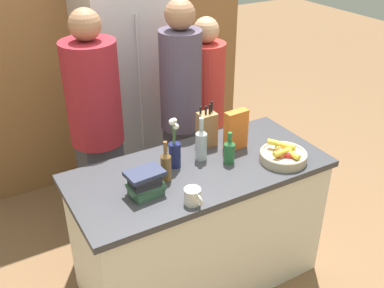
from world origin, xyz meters
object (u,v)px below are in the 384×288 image
at_px(cereal_box, 236,130).
at_px(bottle_wine, 166,165).
at_px(refrigerator, 131,82).
at_px(person_in_blue, 181,106).
at_px(person_at_sink, 96,122).
at_px(person_in_red_tee, 205,107).
at_px(book_stack, 145,183).
at_px(bottle_oil, 201,143).
at_px(bottle_vinegar, 229,151).
at_px(coffee_mug, 193,196).
at_px(fruit_bowl, 283,155).
at_px(knife_block, 207,129).
at_px(flower_vase, 175,149).

xyz_separation_m(cereal_box, bottle_wine, (-0.55, -0.11, -0.03)).
distance_m(refrigerator, person_in_blue, 0.71).
relative_size(refrigerator, person_at_sink, 1.11).
bearing_deg(person_in_red_tee, bottle_wine, -143.93).
relative_size(book_stack, bottle_wine, 0.85).
relative_size(bottle_oil, bottle_vinegar, 1.37).
bearing_deg(coffee_mug, fruit_bowl, 8.15).
xyz_separation_m(fruit_bowl, person_in_red_tee, (-0.01, 0.90, -0.03)).
distance_m(knife_block, person_at_sink, 0.76).
height_order(flower_vase, coffee_mug, flower_vase).
xyz_separation_m(fruit_bowl, bottle_wine, (-0.72, 0.17, 0.06)).
xyz_separation_m(flower_vase, bottle_wine, (-0.11, -0.11, -0.02)).
height_order(fruit_bowl, person_at_sink, person_at_sink).
relative_size(fruit_bowl, coffee_mug, 2.28).
height_order(fruit_bowl, book_stack, book_stack).
height_order(fruit_bowl, bottle_oil, bottle_oil).
bearing_deg(bottle_vinegar, bottle_wine, 177.27).
bearing_deg(person_in_red_tee, knife_block, -130.17).
distance_m(fruit_bowl, knife_block, 0.51).
distance_m(refrigerator, person_at_sink, 0.78).
height_order(refrigerator, fruit_bowl, refrigerator).
distance_m(fruit_bowl, person_in_red_tee, 0.90).
height_order(flower_vase, person_at_sink, person_at_sink).
relative_size(flower_vase, bottle_vinegar, 1.58).
distance_m(fruit_bowl, flower_vase, 0.67).
bearing_deg(cereal_box, person_at_sink, 137.86).
bearing_deg(cereal_box, coffee_mug, -144.67).
distance_m(flower_vase, book_stack, 0.33).
height_order(bottle_wine, person_in_red_tee, person_in_red_tee).
bearing_deg(refrigerator, person_in_blue, -82.99).
height_order(cereal_box, coffee_mug, cereal_box).
xyz_separation_m(book_stack, person_at_sink, (0.01, 0.81, 0.01)).
height_order(person_at_sink, person_in_blue, person_in_blue).
xyz_separation_m(fruit_bowl, bottle_oil, (-0.42, 0.27, 0.07)).
relative_size(book_stack, person_in_red_tee, 0.13).
relative_size(flower_vase, cereal_box, 1.24).
height_order(knife_block, cereal_box, knife_block).
relative_size(bottle_wine, person_in_red_tee, 0.16).
relative_size(refrigerator, person_in_blue, 1.10).
height_order(fruit_bowl, cereal_box, cereal_box).
distance_m(fruit_bowl, bottle_vinegar, 0.34).
height_order(refrigerator, coffee_mug, refrigerator).
relative_size(bottle_oil, person_in_blue, 0.16).
height_order(book_stack, person_in_blue, person_in_blue).
distance_m(knife_block, flower_vase, 0.33).
height_order(knife_block, person_at_sink, person_at_sink).
height_order(bottle_vinegar, person_in_blue, person_in_blue).
distance_m(knife_block, bottle_oil, 0.18).
height_order(person_at_sink, person_in_red_tee, person_at_sink).
bearing_deg(person_in_red_tee, book_stack, -147.22).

